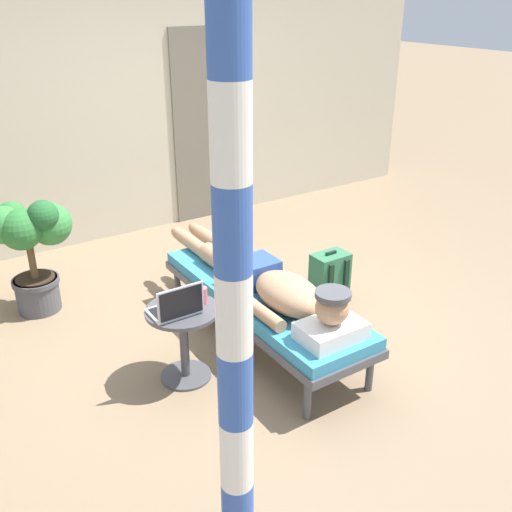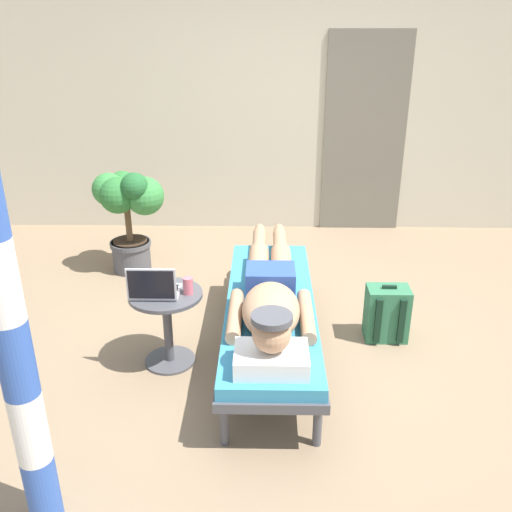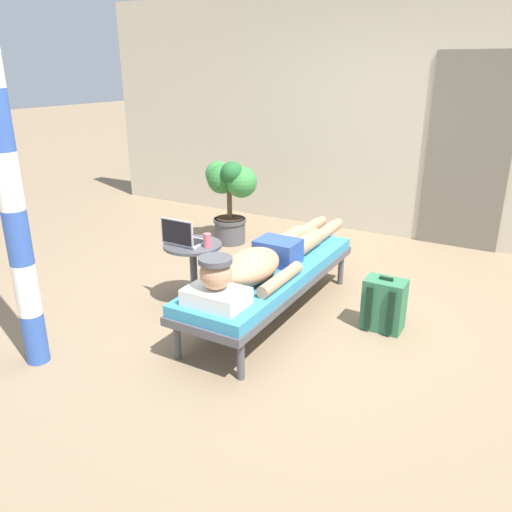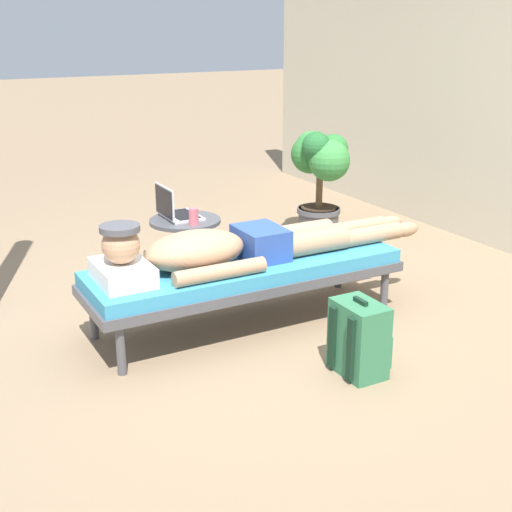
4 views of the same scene
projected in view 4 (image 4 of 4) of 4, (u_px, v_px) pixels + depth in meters
ground_plane at (265, 326)px, 4.32m from camera, size 40.00×40.00×0.00m
lounge_chair at (245, 272)px, 4.23m from camera, size 0.61×1.95×0.42m
person_reclining at (231, 247)px, 4.14m from camera, size 0.53×2.17×0.33m
side_table at (186, 243)px, 4.75m from camera, size 0.48×0.48×0.52m
laptop at (174, 210)px, 4.71m from camera, size 0.31×0.24×0.23m
drink_glass at (194, 216)px, 4.56m from camera, size 0.06×0.06×0.11m
backpack at (359, 339)px, 3.69m from camera, size 0.30×0.26×0.42m
potted_plant at (320, 169)px, 5.80m from camera, size 0.63×0.54×0.95m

